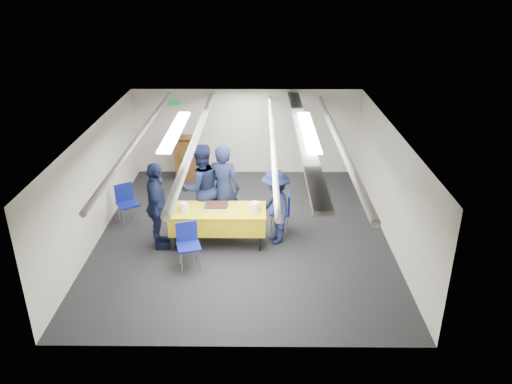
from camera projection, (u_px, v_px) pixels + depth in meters
ground at (243, 233)px, 10.64m from camera, size 7.00×7.00×0.00m
room_shell at (247, 146)px, 10.26m from camera, size 6.00×7.00×2.30m
serving_table at (218, 219)px, 10.01m from camera, size 1.91×0.82×0.77m
sheet_cake at (217, 206)px, 9.98m from camera, size 0.47×0.36×0.09m
plate_stack_left at (184, 207)px, 9.85m from camera, size 0.20×0.20×0.17m
plate_stack_right at (255, 207)px, 9.84m from camera, size 0.23×0.23×0.18m
podium at (186, 156)px, 13.17m from camera, size 0.62×0.53×1.25m
chair_near at (188, 240)px, 9.28m from camera, size 0.52×0.52×0.87m
chair_right at (284, 208)px, 10.53m from camera, size 0.44×0.44×0.87m
chair_left at (126, 199)px, 10.92m from camera, size 0.58×0.58×0.87m
sailor_a at (223, 188)px, 10.40m from camera, size 0.78×0.60×1.92m
sailor_b at (201, 188)px, 10.45m from camera, size 1.15×1.06×1.91m
sailor_c at (157, 206)px, 9.77m from camera, size 0.63×1.12×1.80m
sailor_d at (275, 207)px, 10.00m from camera, size 0.87×1.15×1.57m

